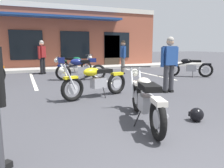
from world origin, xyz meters
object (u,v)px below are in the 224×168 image
at_px(motorcycle_black_cruiser, 189,67).
at_px(helmet_on_pavement, 196,115).
at_px(motorcycle_foreground_classic, 145,98).
at_px(person_by_back_row, 123,55).
at_px(motorcycle_blue_standard, 75,64).
at_px(motorcycle_orange_scrambler, 78,67).
at_px(person_near_building, 169,61).
at_px(motorcycle_cream_vintage, 95,81).
at_px(person_in_shorts_foreground, 42,55).

bearing_deg(motorcycle_black_cruiser, helmet_on_pavement, -130.28).
distance_m(motorcycle_foreground_classic, person_by_back_row, 7.24).
bearing_deg(motorcycle_foreground_classic, person_by_back_row, 67.85).
bearing_deg(motorcycle_blue_standard, motorcycle_black_cruiser, -38.26).
height_order(motorcycle_orange_scrambler, person_near_building, person_near_building).
xyz_separation_m(motorcycle_cream_vintage, person_by_back_row, (2.94, 4.43, 0.49)).
bearing_deg(person_in_shorts_foreground, helmet_on_pavement, -76.51).
bearing_deg(motorcycle_foreground_classic, motorcycle_black_cruiser, 41.94).
relative_size(motorcycle_black_cruiser, motorcycle_cream_vintage, 0.88).
relative_size(motorcycle_black_cruiser, helmet_on_pavement, 6.97).
distance_m(motorcycle_cream_vintage, person_in_shorts_foreground, 5.92).
bearing_deg(person_near_building, motorcycle_orange_scrambler, 119.64).
bearing_deg(person_by_back_row, motorcycle_foreground_classic, -112.15).
height_order(person_by_back_row, person_near_building, same).
xyz_separation_m(motorcycle_blue_standard, motorcycle_orange_scrambler, (-0.46, -2.55, 0.07)).
distance_m(motorcycle_black_cruiser, motorcycle_blue_standard, 5.69).
relative_size(person_in_shorts_foreground, person_near_building, 1.00).
bearing_deg(motorcycle_orange_scrambler, motorcycle_black_cruiser, -11.15).
relative_size(motorcycle_blue_standard, person_in_shorts_foreground, 1.02).
distance_m(motorcycle_orange_scrambler, helmet_on_pavement, 5.86).
xyz_separation_m(motorcycle_cream_vintage, person_in_shorts_foreground, (-0.86, 5.83, 0.49)).
xyz_separation_m(motorcycle_foreground_classic, person_by_back_row, (2.72, 6.69, 0.49)).
distance_m(motorcycle_black_cruiser, person_in_shorts_foreground, 7.09).
height_order(motorcycle_orange_scrambler, person_in_shorts_foreground, person_in_shorts_foreground).
xyz_separation_m(motorcycle_blue_standard, motorcycle_cream_vintage, (-0.77, -5.78, 0.00)).
relative_size(motorcycle_foreground_classic, person_near_building, 1.23).
distance_m(person_by_back_row, helmet_on_pavement, 7.26).
xyz_separation_m(motorcycle_black_cruiser, motorcycle_orange_scrambler, (-4.93, 0.97, 0.07)).
bearing_deg(motorcycle_orange_scrambler, person_by_back_row, 24.61).
relative_size(motorcycle_cream_vintage, person_by_back_row, 1.24).
distance_m(person_in_shorts_foreground, person_by_back_row, 4.05).
xyz_separation_m(motorcycle_blue_standard, person_in_shorts_foreground, (-1.63, 0.06, 0.49)).
bearing_deg(motorcycle_black_cruiser, motorcycle_cream_vintage, -156.75).
distance_m(motorcycle_blue_standard, person_near_building, 6.20).
relative_size(motorcycle_cream_vintage, person_near_building, 1.24).
distance_m(motorcycle_foreground_classic, motorcycle_black_cruiser, 6.76).
bearing_deg(motorcycle_cream_vintage, person_by_back_row, 56.42).
bearing_deg(person_in_shorts_foreground, motorcycle_foreground_classic, -82.46).
relative_size(person_by_back_row, helmet_on_pavement, 6.44).
xyz_separation_m(person_in_shorts_foreground, helmet_on_pavement, (2.02, -8.40, -0.82)).
bearing_deg(motorcycle_black_cruiser, motorcycle_orange_scrambler, 168.85).
bearing_deg(motorcycle_cream_vintage, person_in_shorts_foreground, 98.36).
distance_m(motorcycle_orange_scrambler, person_by_back_row, 2.92).
height_order(motorcycle_orange_scrambler, motorcycle_cream_vintage, same).
height_order(motorcycle_foreground_classic, motorcycle_blue_standard, same).
bearing_deg(person_in_shorts_foreground, motorcycle_black_cruiser, -30.43).
bearing_deg(motorcycle_orange_scrambler, helmet_on_pavement, -81.68).
bearing_deg(motorcycle_foreground_classic, person_near_building, 44.91).
bearing_deg(helmet_on_pavement, person_by_back_row, 75.71).
xyz_separation_m(motorcycle_cream_vintage, helmet_on_pavement, (1.16, -2.57, -0.33)).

